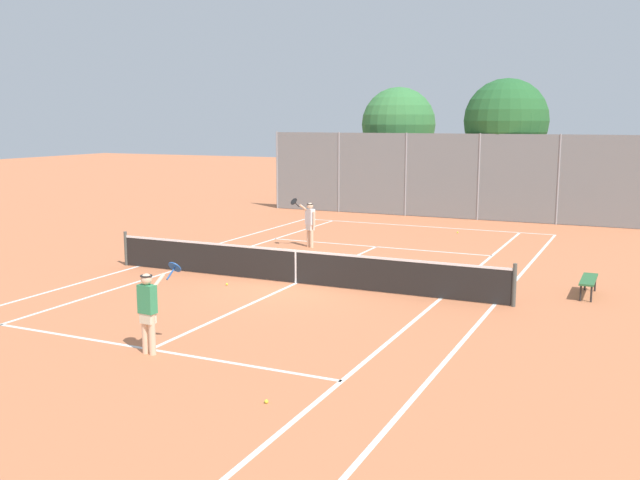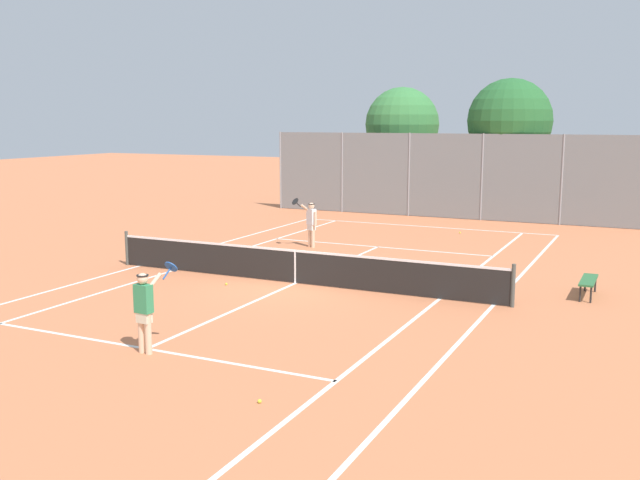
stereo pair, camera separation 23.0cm
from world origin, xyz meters
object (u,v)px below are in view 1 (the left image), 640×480
(tree_behind_right, at_px, (508,123))
(courtside_bench, at_px, (589,281))
(tennis_net, at_px, (296,265))
(player_near_side, at_px, (148,308))
(tree_behind_left, at_px, (401,127))
(loose_tennis_ball_2, at_px, (266,401))
(player_far_left, at_px, (310,222))
(loose_tennis_ball_1, at_px, (458,232))
(loose_tennis_ball_0, at_px, (227,284))

(tree_behind_right, bearing_deg, courtside_bench, -71.65)
(tennis_net, relative_size, courtside_bench, 8.00)
(player_near_side, xyz_separation_m, tree_behind_right, (2.41, 23.40, 3.44))
(player_near_side, distance_m, tree_behind_left, 25.15)
(courtside_bench, relative_size, tree_behind_left, 0.24)
(loose_tennis_ball_2, relative_size, tree_behind_left, 0.01)
(tennis_net, bearing_deg, player_far_left, 111.86)
(loose_tennis_ball_2, xyz_separation_m, tree_behind_left, (-6.52, 25.94, 4.11))
(player_far_left, bearing_deg, player_near_side, -79.13)
(tree_behind_left, bearing_deg, player_near_side, -82.51)
(tennis_net, relative_size, player_far_left, 6.76)
(tennis_net, relative_size, loose_tennis_ball_1, 181.82)
(player_far_left, bearing_deg, courtside_bench, -19.61)
(courtside_bench, bearing_deg, loose_tennis_ball_0, -162.28)
(tree_behind_left, height_order, tree_behind_right, tree_behind_right)
(tennis_net, height_order, tree_behind_left, tree_behind_left)
(tennis_net, xyz_separation_m, courtside_bench, (7.51, 1.89, -0.10))
(loose_tennis_ball_0, xyz_separation_m, loose_tennis_ball_2, (5.03, -6.79, 0.00))
(player_far_left, xyz_separation_m, tree_behind_left, (-0.96, 12.80, 3.22))
(tennis_net, height_order, player_near_side, player_near_side)
(player_far_left, bearing_deg, tree_behind_left, 94.29)
(player_far_left, height_order, loose_tennis_ball_2, player_far_left)
(player_near_side, xyz_separation_m, tree_behind_left, (-3.25, 24.73, 3.22))
(tree_behind_right, bearing_deg, loose_tennis_ball_1, -96.40)
(player_far_left, distance_m, courtside_bench, 10.25)
(tennis_net, height_order, loose_tennis_ball_2, tennis_net)
(loose_tennis_ball_0, bearing_deg, loose_tennis_ball_1, 73.43)
(loose_tennis_ball_0, bearing_deg, loose_tennis_ball_2, -53.45)
(player_near_side, height_order, loose_tennis_ball_1, player_near_side)
(tree_behind_left, bearing_deg, courtside_bench, -56.86)
(loose_tennis_ball_0, height_order, tree_behind_right, tree_behind_right)
(courtside_bench, distance_m, tree_behind_left, 19.75)
(loose_tennis_ball_0, relative_size, loose_tennis_ball_1, 1.00)
(loose_tennis_ball_1, bearing_deg, courtside_bench, -57.46)
(player_near_side, xyz_separation_m, loose_tennis_ball_0, (-1.77, 5.58, -0.89))
(tennis_net, xyz_separation_m, loose_tennis_ball_1, (1.88, 10.71, -0.48))
(player_near_side, height_order, tree_behind_left, tree_behind_left)
(loose_tennis_ball_1, height_order, tree_behind_right, tree_behind_right)
(courtside_bench, bearing_deg, tree_behind_right, 108.35)
(player_near_side, xyz_separation_m, player_far_left, (-2.29, 11.93, 0.00))
(tennis_net, height_order, loose_tennis_ball_0, tennis_net)
(player_far_left, bearing_deg, loose_tennis_ball_1, 53.30)
(player_far_left, xyz_separation_m, courtside_bench, (9.64, -3.43, -0.52))
(player_near_side, xyz_separation_m, courtside_bench, (7.35, 8.49, -0.52))
(loose_tennis_ball_2, distance_m, courtside_bench, 10.54)
(player_near_side, xyz_separation_m, loose_tennis_ball_2, (3.27, -1.21, -0.89))
(tennis_net, xyz_separation_m, player_far_left, (-2.14, 5.32, 0.42))
(player_near_side, distance_m, tree_behind_right, 23.77)
(player_far_left, height_order, tree_behind_left, tree_behind_left)
(courtside_bench, bearing_deg, loose_tennis_ball_1, 122.54)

